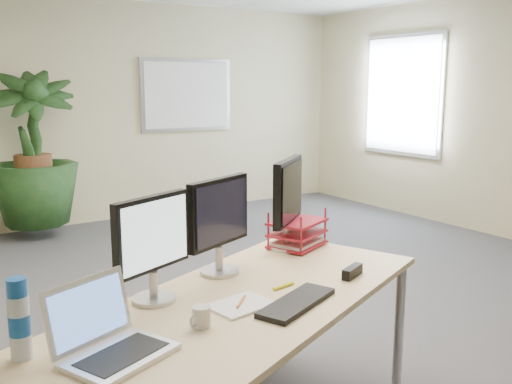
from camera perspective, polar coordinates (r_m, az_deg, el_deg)
floor at (r=4.03m, az=3.69°, el=-14.12°), size 8.00×8.00×0.00m
back_wall at (r=7.27m, az=-15.59°, el=7.65°), size 7.00×0.04×2.70m
whiteboard at (r=7.68m, az=-6.93°, el=9.60°), size 1.30×0.04×0.95m
window at (r=7.71m, az=14.42°, el=9.35°), size 0.04×1.30×1.55m
desk at (r=2.65m, az=-3.40°, el=-13.46°), size 2.19×1.57×0.77m
floor_plant at (r=6.75m, az=-21.33°, el=1.97°), size 1.00×1.00×1.50m
monitor_left at (r=2.45m, az=-10.31°, el=-4.91°), size 0.40×0.20×0.46m
monitor_right at (r=2.77m, az=-3.72°, el=-2.76°), size 0.41×0.20×0.48m
monitor_dark at (r=3.19m, az=3.23°, el=-0.59°), size 0.38×0.32×0.51m
laptop at (r=2.09m, az=-14.66°, el=-13.88°), size 0.44×0.42×0.25m
keyboard at (r=2.46m, az=4.09°, el=-10.97°), size 0.45×0.30×0.02m
coffee_mug at (r=2.25m, az=-5.57°, el=-12.31°), size 0.10×0.07×0.08m
spiral_notebook at (r=2.44m, az=-1.54°, el=-11.24°), size 0.28×0.23×0.01m
orange_pen at (r=2.45m, az=-1.49°, el=-10.86°), size 0.10×0.10×0.01m
yellow_highlighter at (r=2.65m, az=2.78°, el=-9.36°), size 0.13×0.04×0.02m
water_bottle at (r=2.12m, az=-22.58°, el=-11.80°), size 0.07×0.07×0.29m
letter_tray at (r=3.28m, az=4.13°, el=-4.34°), size 0.38×0.34×0.15m
stapler at (r=2.82m, az=9.61°, el=-7.86°), size 0.16×0.10×0.05m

